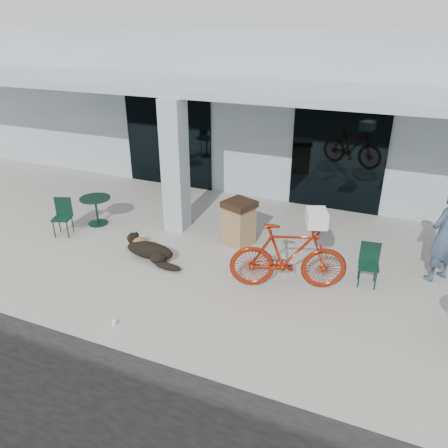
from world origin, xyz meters
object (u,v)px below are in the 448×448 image
at_px(trash_receptacle, 239,223).
at_px(dog, 150,249).
at_px(cafe_chair_near, 62,218).
at_px(person, 445,236).
at_px(cafe_table_near, 97,211).
at_px(bicycle, 288,256).
at_px(cafe_chair_far_a, 369,266).

bearing_deg(trash_receptacle, dog, -137.88).
xyz_separation_m(cafe_chair_near, person, (8.14, 1.31, 0.51)).
bearing_deg(dog, cafe_table_near, 173.44).
bearing_deg(dog, cafe_chair_near, -165.89).
xyz_separation_m(person, trash_receptacle, (-4.13, -0.13, -0.42)).
bearing_deg(person, cafe_table_near, -45.55).
distance_m(person, trash_receptacle, 4.15).
xyz_separation_m(cafe_table_near, person, (7.78, 0.50, 0.60)).
bearing_deg(cafe_table_near, dog, -25.06).
bearing_deg(dog, bicycle, 19.87).
bearing_deg(cafe_chair_near, bicycle, -21.15).
bearing_deg(bicycle, cafe_chair_near, 69.08).
xyz_separation_m(bicycle, cafe_table_near, (-5.14, 0.93, -0.31)).
xyz_separation_m(cafe_table_near, cafe_chair_far_a, (6.54, -0.25, 0.06)).
distance_m(cafe_chair_near, cafe_chair_far_a, 6.93).
relative_size(cafe_chair_near, cafe_chair_far_a, 1.06).
bearing_deg(cafe_chair_far_a, trash_receptacle, 161.05).
relative_size(cafe_chair_near, person, 0.47).
distance_m(dog, trash_receptacle, 2.06).
bearing_deg(cafe_table_near, cafe_chair_near, -113.96).
height_order(cafe_table_near, cafe_chair_far_a, cafe_chair_far_a).
height_order(cafe_chair_near, cafe_chair_far_a, cafe_chair_near).
xyz_separation_m(dog, cafe_table_near, (-2.14, 1.00, 0.14)).
distance_m(cafe_table_near, cafe_chair_near, 0.89).
bearing_deg(cafe_table_near, bicycle, -10.26).
xyz_separation_m(cafe_chair_near, cafe_chair_far_a, (6.90, 0.56, -0.03)).
relative_size(dog, person, 0.67).
height_order(cafe_chair_near, trash_receptacle, trash_receptacle).
bearing_deg(cafe_table_near, trash_receptacle, 5.72).
height_order(bicycle, dog, bicycle).
bearing_deg(trash_receptacle, cafe_chair_near, -163.67).
distance_m(bicycle, cafe_chair_far_a, 1.58).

